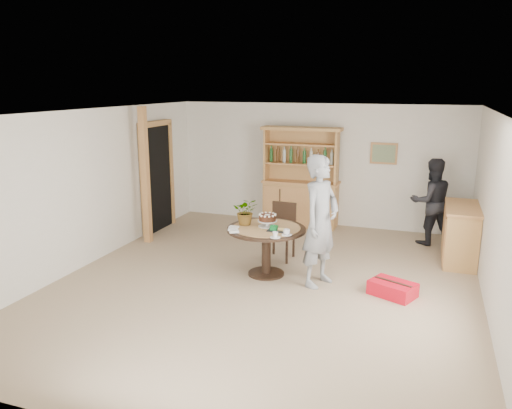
% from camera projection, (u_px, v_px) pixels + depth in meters
% --- Properties ---
extents(ground, '(7.00, 7.00, 0.00)m').
position_uv_depth(ground, '(265.00, 284.00, 7.39)').
color(ground, tan).
rests_on(ground, ground).
extents(room_shell, '(6.04, 7.04, 2.52)m').
position_uv_depth(room_shell, '(266.00, 167.00, 6.98)').
color(room_shell, white).
rests_on(room_shell, ground).
extents(doorway, '(0.13, 1.10, 2.18)m').
position_uv_depth(doorway, '(157.00, 176.00, 9.90)').
color(doorway, black).
rests_on(doorway, ground).
extents(pine_post, '(0.12, 0.12, 2.50)m').
position_uv_depth(pine_post, '(145.00, 176.00, 9.06)').
color(pine_post, tan).
rests_on(pine_post, ground).
extents(hutch, '(1.62, 0.54, 2.04)m').
position_uv_depth(hutch, '(301.00, 193.00, 10.29)').
color(hutch, tan).
rests_on(hutch, ground).
extents(sideboard, '(0.54, 1.26, 0.94)m').
position_uv_depth(sideboard, '(461.00, 234.00, 8.23)').
color(sideboard, tan).
rests_on(sideboard, ground).
extents(dining_table, '(1.20, 1.20, 0.76)m').
position_uv_depth(dining_table, '(266.00, 237.00, 7.61)').
color(dining_table, black).
rests_on(dining_table, ground).
extents(dining_chair, '(0.44, 0.44, 0.95)m').
position_uv_depth(dining_chair, '(282.00, 227.00, 8.38)').
color(dining_chair, black).
rests_on(dining_chair, ground).
extents(birthday_cake, '(0.30, 0.30, 0.20)m').
position_uv_depth(birthday_cake, '(267.00, 219.00, 7.59)').
color(birthday_cake, white).
rests_on(birthday_cake, dining_table).
extents(flower_vase, '(0.47, 0.44, 0.42)m').
position_uv_depth(flower_vase, '(246.00, 211.00, 7.68)').
color(flower_vase, '#3F7233').
rests_on(flower_vase, dining_table).
extents(gift_tray, '(0.30, 0.20, 0.08)m').
position_uv_depth(gift_tray, '(277.00, 229.00, 7.38)').
color(gift_tray, black).
rests_on(gift_tray, dining_table).
extents(coffee_cup_a, '(0.15, 0.15, 0.09)m').
position_uv_depth(coffee_cup_a, '(287.00, 232.00, 7.17)').
color(coffee_cup_a, white).
rests_on(coffee_cup_a, dining_table).
extents(coffee_cup_b, '(0.15, 0.15, 0.08)m').
position_uv_depth(coffee_cup_b, '(275.00, 235.00, 7.06)').
color(coffee_cup_b, white).
rests_on(coffee_cup_b, dining_table).
extents(napkins, '(0.24, 0.33, 0.03)m').
position_uv_depth(napkins, '(234.00, 229.00, 7.41)').
color(napkins, white).
rests_on(napkins, dining_table).
extents(teen_boy, '(0.68, 0.82, 1.92)m').
position_uv_depth(teen_boy, '(320.00, 221.00, 7.16)').
color(teen_boy, gray).
rests_on(teen_boy, ground).
extents(adult_person, '(0.95, 0.87, 1.59)m').
position_uv_depth(adult_person, '(431.00, 202.00, 9.08)').
color(adult_person, black).
rests_on(adult_person, ground).
extents(red_suitcase, '(0.71, 0.61, 0.21)m').
position_uv_depth(red_suitcase, '(393.00, 289.00, 6.95)').
color(red_suitcase, red).
rests_on(red_suitcase, ground).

